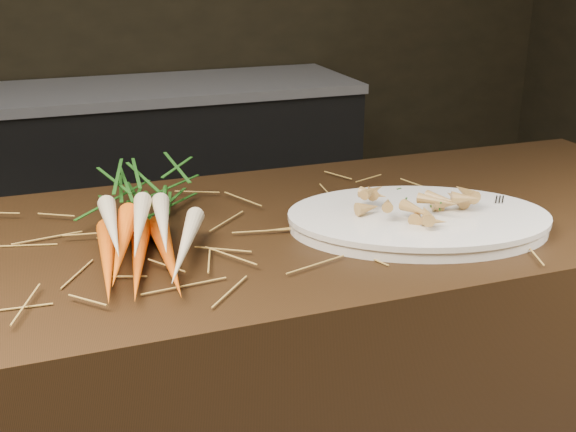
{
  "coord_description": "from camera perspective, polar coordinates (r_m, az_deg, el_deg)",
  "views": [
    {
      "loc": [
        -0.16,
        -0.9,
        1.4
      ],
      "look_at": [
        0.24,
        0.19,
        0.96
      ],
      "focal_mm": 45.0,
      "sensor_mm": 36.0,
      "label": 1
    }
  ],
  "objects": [
    {
      "name": "back_counter",
      "position": [
        3.26,
        -10.92,
        2.84
      ],
      "size": [
        1.82,
        0.62,
        0.84
      ],
      "color": "black",
      "rests_on": "ground"
    },
    {
      "name": "straw_bedding",
      "position": [
        1.3,
        -11.5,
        -1.72
      ],
      "size": [
        1.4,
        0.6,
        0.02
      ],
      "primitive_type": null,
      "color": "olive",
      "rests_on": "main_counter"
    },
    {
      "name": "serving_fork",
      "position": [
        1.38,
        17.4,
        -0.18
      ],
      "size": [
        0.12,
        0.15,
        0.0
      ],
      "primitive_type": "cube",
      "rotation": [
        0.0,
        0.0,
        -0.67
      ],
      "color": "silver",
      "rests_on": "serving_platter"
    },
    {
      "name": "serving_platter",
      "position": [
        1.36,
        10.24,
        -0.5
      ],
      "size": [
        0.56,
        0.46,
        0.03
      ],
      "primitive_type": null,
      "rotation": [
        0.0,
        0.0,
        -0.33
      ],
      "color": "white",
      "rests_on": "main_counter"
    },
    {
      "name": "root_veg_bunch",
      "position": [
        1.32,
        -11.65,
        0.49
      ],
      "size": [
        0.24,
        0.57,
        0.1
      ],
      "rotation": [
        0.0,
        0.0,
        -0.17
      ],
      "color": "#EE5100",
      "rests_on": "main_counter"
    },
    {
      "name": "roasted_veg_heap",
      "position": [
        1.35,
        10.35,
        1.06
      ],
      "size": [
        0.28,
        0.24,
        0.05
      ],
      "primitive_type": null,
      "rotation": [
        0.0,
        0.0,
        -0.33
      ],
      "color": "olive",
      "rests_on": "serving_platter"
    }
  ]
}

